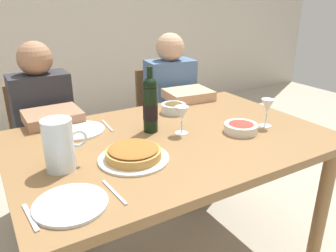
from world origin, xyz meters
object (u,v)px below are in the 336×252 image
(dinner_plate_right_setting, at_px, (71,204))
(chair_right, at_px, (163,118))
(wine_glass_left_diner, at_px, (182,115))
(diner_right, at_px, (177,112))
(water_pitcher, at_px, (59,148))
(baked_tart, at_px, (133,154))
(olive_bowl, at_px, (174,107))
(chair_left, at_px, (44,141))
(wine_bottle, at_px, (150,105))
(wine_glass_right_diner, at_px, (267,107))
(dinner_plate_left_setting, at_px, (79,130))
(diner_left, at_px, (50,136))
(salad_bowl, at_px, (241,127))
(dining_table, at_px, (171,154))

(dinner_plate_right_setting, bearing_deg, chair_right, 49.31)
(wine_glass_left_diner, xyz_separation_m, diner_right, (0.38, 0.64, -0.24))
(water_pitcher, bearing_deg, baked_tart, -15.12)
(olive_bowl, height_order, wine_glass_left_diner, wine_glass_left_diner)
(wine_glass_left_diner, distance_m, diner_right, 0.78)
(chair_left, distance_m, diner_right, 0.93)
(water_pitcher, relative_size, chair_left, 0.24)
(wine_bottle, bearing_deg, water_pitcher, -160.83)
(wine_glass_right_diner, bearing_deg, olive_bowl, 125.01)
(wine_glass_left_diner, relative_size, dinner_plate_left_setting, 0.55)
(wine_glass_left_diner, bearing_deg, water_pitcher, -174.02)
(water_pitcher, distance_m, diner_left, 0.76)
(diner_left, relative_size, diner_right, 1.00)
(baked_tart, distance_m, salad_bowl, 0.59)
(olive_bowl, xyz_separation_m, dinner_plate_left_setting, (-0.56, -0.00, -0.03))
(salad_bowl, xyz_separation_m, diner_left, (-0.78, 0.79, -0.17))
(dinner_plate_left_setting, bearing_deg, water_pitcher, -116.18)
(wine_bottle, relative_size, wine_glass_right_diner, 2.22)
(wine_glass_right_diner, height_order, dinner_plate_right_setting, wine_glass_right_diner)
(salad_bowl, xyz_separation_m, wine_glass_left_diner, (-0.26, 0.14, 0.07))
(water_pitcher, distance_m, chair_right, 1.41)
(water_pitcher, bearing_deg, chair_right, 43.28)
(wine_glass_right_diner, bearing_deg, diner_left, 139.86)
(dining_table, distance_m, chair_right, 1.01)
(diner_left, bearing_deg, dining_table, 123.41)
(wine_bottle, relative_size, baked_tart, 1.11)
(wine_glass_right_diner, bearing_deg, salad_bowl, 178.82)
(wine_bottle, distance_m, water_pitcher, 0.51)
(wine_bottle, xyz_separation_m, wine_glass_right_diner, (0.55, -0.25, -0.03))
(chair_left, distance_m, diner_left, 0.26)
(baked_tart, height_order, wine_glass_right_diner, wine_glass_right_diner)
(wine_glass_left_diner, xyz_separation_m, dinner_plate_left_setting, (-0.43, 0.28, -0.09))
(dinner_plate_right_setting, height_order, diner_left, diner_left)
(dining_table, relative_size, salad_bowl, 8.98)
(chair_left, bearing_deg, wine_bottle, 116.15)
(salad_bowl, height_order, diner_right, diner_right)
(salad_bowl, height_order, diner_left, diner_left)
(dinner_plate_left_setting, xyz_separation_m, dinner_plate_right_setting, (-0.21, -0.61, 0.00))
(olive_bowl, height_order, diner_right, diner_right)
(dinner_plate_left_setting, relative_size, chair_left, 0.29)
(dining_table, height_order, water_pitcher, water_pitcher)
(dining_table, height_order, diner_right, diner_right)
(wine_bottle, relative_size, dinner_plate_right_setting, 1.35)
(salad_bowl, bearing_deg, dinner_plate_right_setting, -168.04)
(chair_left, xyz_separation_m, chair_right, (0.91, -0.02, 0.00))
(diner_right, bearing_deg, chair_right, -89.05)
(water_pitcher, xyz_separation_m, wine_glass_left_diner, (0.60, 0.06, 0.01))
(dinner_plate_left_setting, bearing_deg, dining_table, -38.36)
(dinner_plate_right_setting, relative_size, diner_left, 0.21)
(dinner_plate_right_setting, bearing_deg, dinner_plate_left_setting, 71.15)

